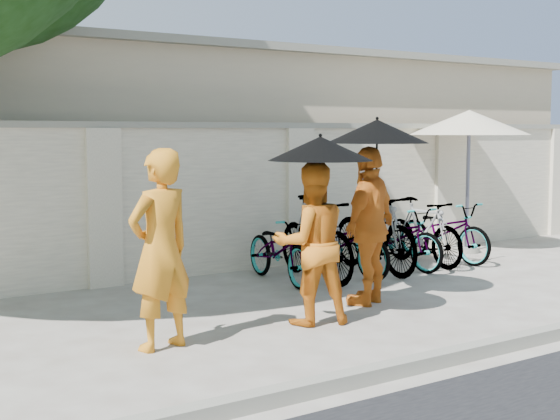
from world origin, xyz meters
TOP-DOWN VIEW (x-y plane):
  - ground at (0.00, 0.00)m, footprint 80.00×80.00m
  - kerb at (0.00, -1.70)m, footprint 40.00×0.16m
  - compound_wall at (1.00, 3.20)m, footprint 20.00×0.30m
  - building_behind at (2.00, 7.00)m, footprint 14.00×6.00m
  - monk_left at (-1.63, 0.08)m, footprint 0.74×0.57m
  - monk_center at (0.04, 0.07)m, footprint 0.94×0.82m
  - parasol_center at (0.09, -0.01)m, footprint 1.05×1.05m
  - monk_right at (1.13, 0.44)m, footprint 1.14×0.83m
  - parasol_right at (1.15, 0.36)m, footprint 1.15×1.15m
  - patio_umbrella at (4.91, 2.45)m, footprint 2.18×2.18m
  - bike_0 at (0.99, 2.06)m, footprint 0.74×1.69m
  - bike_1 at (1.49, 1.95)m, footprint 0.70×1.88m
  - bike_2 at (1.98, 1.97)m, footprint 0.75×1.78m
  - bike_3 at (2.48, 1.92)m, footprint 0.66×1.91m
  - bike_4 at (2.98, 1.99)m, footprint 0.74×1.74m
  - bike_5 at (3.47, 1.98)m, footprint 0.53×1.66m
  - bike_6 at (3.97, 2.05)m, footprint 0.76×1.77m

SIDE VIEW (x-z plane):
  - ground at x=0.00m, z-range 0.00..0.00m
  - kerb at x=0.00m, z-range 0.00..0.12m
  - bike_0 at x=0.99m, z-range 0.00..0.86m
  - bike_4 at x=2.98m, z-range 0.00..0.89m
  - bike_6 at x=3.97m, z-range 0.00..0.91m
  - bike_2 at x=1.98m, z-range 0.00..0.91m
  - bike_5 at x=3.47m, z-range 0.00..0.99m
  - bike_1 at x=1.49m, z-range 0.00..1.10m
  - bike_3 at x=2.48m, z-range 0.00..1.13m
  - monk_center at x=0.04m, z-range 0.00..1.65m
  - monk_right at x=1.13m, z-range 0.00..1.79m
  - monk_left at x=-1.63m, z-range 0.00..1.81m
  - compound_wall at x=1.00m, z-range 0.00..2.00m
  - building_behind at x=2.00m, z-range 0.00..3.20m
  - parasol_center at x=0.09m, z-range 1.30..2.28m
  - parasol_right at x=1.15m, z-range 1.42..2.49m
  - patio_umbrella at x=4.91m, z-range 0.92..3.21m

